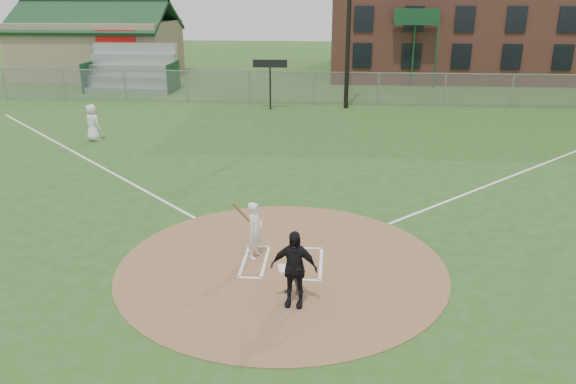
# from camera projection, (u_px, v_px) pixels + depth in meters

# --- Properties ---
(ground) EXTENTS (140.00, 140.00, 0.00)m
(ground) POSITION_uv_depth(u_px,v_px,m) (282.00, 266.00, 14.41)
(ground) COLOR #284E1B
(ground) RESTS_ON ground
(dirt_circle) EXTENTS (8.40, 8.40, 0.02)m
(dirt_circle) POSITION_uv_depth(u_px,v_px,m) (282.00, 265.00, 14.41)
(dirt_circle) COLOR olive
(dirt_circle) RESTS_ON ground
(home_plate) EXTENTS (0.53, 0.53, 0.03)m
(home_plate) POSITION_uv_depth(u_px,v_px,m) (287.00, 268.00, 14.20)
(home_plate) COLOR silver
(home_plate) RESTS_ON dirt_circle
(foul_line_first) EXTENTS (17.04, 17.04, 0.01)m
(foul_line_first) POSITION_uv_depth(u_px,v_px,m) (528.00, 170.00, 22.19)
(foul_line_first) COLOR white
(foul_line_first) RESTS_ON ground
(foul_line_third) EXTENTS (17.04, 17.04, 0.01)m
(foul_line_third) POSITION_uv_depth(u_px,v_px,m) (88.00, 159.00, 23.53)
(foul_line_third) COLOR white
(foul_line_third) RESTS_ON ground
(catcher) EXTENTS (0.60, 0.54, 1.01)m
(catcher) POSITION_uv_depth(u_px,v_px,m) (294.00, 274.00, 12.86)
(catcher) COLOR slate
(catcher) RESTS_ON dirt_circle
(umpire) EXTENTS (1.09, 0.54, 1.78)m
(umpire) POSITION_uv_depth(u_px,v_px,m) (294.00, 269.00, 12.30)
(umpire) COLOR black
(umpire) RESTS_ON dirt_circle
(ondeck_player) EXTENTS (1.00, 0.89, 1.72)m
(ondeck_player) POSITION_uv_depth(u_px,v_px,m) (92.00, 123.00, 26.25)
(ondeck_player) COLOR white
(ondeck_player) RESTS_ON ground
(batters_boxes) EXTENTS (2.08, 1.88, 0.01)m
(batters_boxes) POSITION_uv_depth(u_px,v_px,m) (282.00, 262.00, 14.54)
(batters_boxes) COLOR white
(batters_boxes) RESTS_ON dirt_circle
(batter_at_plate) EXTENTS (0.79, 0.98, 1.78)m
(batter_at_plate) POSITION_uv_depth(u_px,v_px,m) (255.00, 230.00, 14.59)
(batter_at_plate) COLOR white
(batter_at_plate) RESTS_ON dirt_circle
(outfield_fence) EXTENTS (56.08, 0.08, 2.03)m
(outfield_fence) POSITION_uv_depth(u_px,v_px,m) (314.00, 88.00, 34.72)
(outfield_fence) COLOR slate
(outfield_fence) RESTS_ON ground
(bleachers) EXTENTS (6.08, 3.20, 3.20)m
(bleachers) POSITION_uv_depth(u_px,v_px,m) (131.00, 68.00, 39.44)
(bleachers) COLOR #B7BABF
(bleachers) RESTS_ON ground
(clubhouse) EXTENTS (12.20, 8.71, 6.23)m
(clubhouse) POSITION_uv_depth(u_px,v_px,m) (99.00, 47.00, 45.92)
(clubhouse) COLOR gray
(clubhouse) RESTS_ON ground
(scoreboard_sign) EXTENTS (2.00, 0.10, 2.93)m
(scoreboard_sign) POSITION_uv_depth(u_px,v_px,m) (270.00, 69.00, 32.76)
(scoreboard_sign) COLOR black
(scoreboard_sign) RESTS_ON ground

